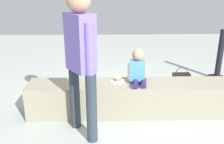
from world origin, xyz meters
The scene contains 12 objects.
ground_plane centered at (0.00, 0.00, 0.00)m, with size 12.00×12.00×0.00m, color #9DA49D.
concrete_ledge centered at (0.00, 0.00, 0.23)m, with size 2.89×0.47×0.47m, color gray.
child_seated centered at (0.08, -0.01, 0.68)m, with size 0.28×0.33×0.48m.
adult_standing centered at (-0.64, -0.50, 1.05)m, with size 0.38×0.44×1.74m.
cake_plate centered at (-0.20, 0.07, 0.49)m, with size 0.22×0.22×0.07m.
gift_bag centered at (-0.68, 0.42, 0.14)m, with size 0.24×0.11×0.33m.
railing_post centered at (1.84, 1.33, 0.36)m, with size 0.36×0.36×0.98m.
water_bottle_near_gift centered at (1.01, 0.64, 0.09)m, with size 0.07×0.07×0.20m.
water_bottle_far_side centered at (0.16, 0.73, 0.10)m, with size 0.07×0.07×0.22m.
party_cup_red centered at (0.34, 0.48, 0.05)m, with size 0.07×0.07×0.10m, color red.
cake_box_white centered at (-0.99, 0.58, 0.05)m, with size 0.34×0.27×0.11m, color white.
handbag_black_leather centered at (1.04, 1.05, 0.12)m, with size 0.31×0.13×0.34m.
Camera 1 is at (-0.36, -3.18, 1.76)m, focal length 39.50 mm.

